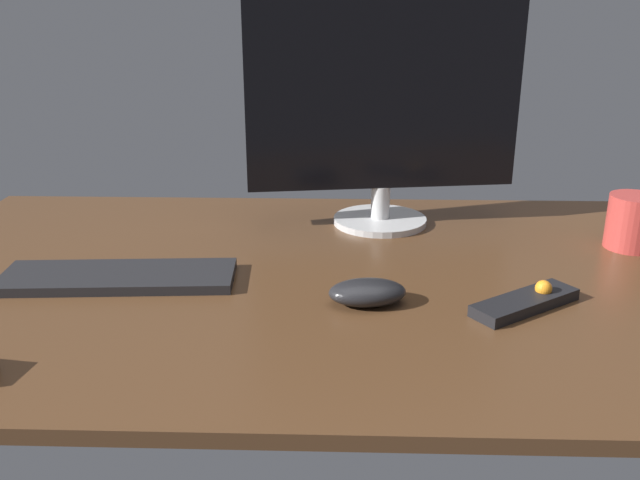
{
  "coord_description": "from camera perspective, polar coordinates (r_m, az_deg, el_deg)",
  "views": [
    {
      "loc": [
        2.67,
        -99.2,
        43.23
      ],
      "look_at": [
        -0.39,
        -1.14,
        8.0
      ],
      "focal_mm": 38.19,
      "sensor_mm": 36.0,
      "label": 1
    }
  ],
  "objects": [
    {
      "name": "desk",
      "position": [
        1.08,
        0.23,
        -3.3
      ],
      "size": [
        140.0,
        84.0,
        2.0
      ],
      "primitive_type": "cube",
      "color": "#4C301C",
      "rests_on": "ground"
    },
    {
      "name": "monitor",
      "position": [
        1.26,
        5.38,
        12.37
      ],
      "size": [
        50.12,
        17.78,
        46.6
      ],
      "rotation": [
        0.0,
        0.0,
        0.15
      ],
      "color": "#BCBCBC",
      "rests_on": "desk"
    },
    {
      "name": "keyboard",
      "position": [
        1.09,
        -16.54,
        -2.99
      ],
      "size": [
        35.87,
        13.6,
        1.5
      ],
      "primitive_type": "cube",
      "rotation": [
        0.0,
        0.0,
        0.06
      ],
      "color": "black",
      "rests_on": "desk"
    },
    {
      "name": "computer_mouse",
      "position": [
        0.97,
        3.99,
        -4.39
      ],
      "size": [
        11.74,
        7.82,
        3.6
      ],
      "primitive_type": "ellipsoid",
      "rotation": [
        0.0,
        0.0,
        0.12
      ],
      "color": "black",
      "rests_on": "desk"
    },
    {
      "name": "media_remote",
      "position": [
        1.0,
        16.93,
        -4.93
      ],
      "size": [
        17.01,
        14.02,
        3.27
      ],
      "rotation": [
        0.0,
        0.0,
        0.61
      ],
      "color": "black",
      "rests_on": "desk"
    },
    {
      "name": "coffee_mug",
      "position": [
        1.29,
        24.74,
        1.39
      ],
      "size": [
        8.73,
        8.73,
        9.34
      ],
      "primitive_type": "cylinder",
      "color": "#B23833",
      "rests_on": "desk"
    }
  ]
}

